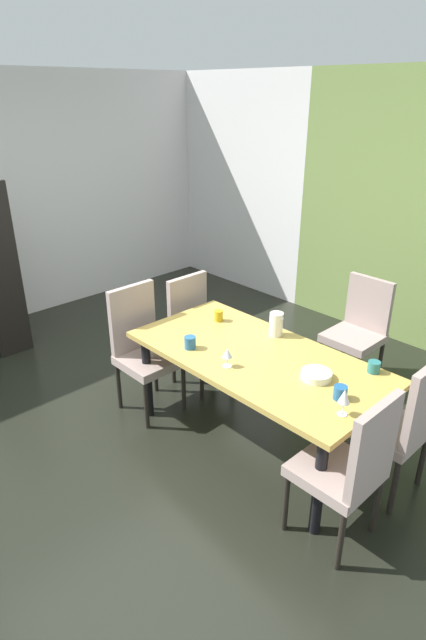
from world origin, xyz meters
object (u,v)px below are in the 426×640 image
object	(u,v)px
chair_head_far	(359,327)
chair_left_near	(142,345)
pitcher_front	(276,324)
dining_table	(256,365)
cup_rear	(374,367)
cup_east	(219,316)
wine_glass_south	(227,354)
cup_near_window	(340,393)
wine_glass_center	(344,397)
serving_bowl_west	(316,375)
chair_right_near	(350,465)
chair_right_far	(402,421)
cup_north	(190,343)
chair_left_far	(197,326)

from	to	relation	value
chair_head_far	chair_left_near	bearing A→B (deg)	58.42
pitcher_front	dining_table	bearing A→B (deg)	-72.25
cup_rear	cup_east	bearing A→B (deg)	-171.85
dining_table	pitcher_front	xyz separation A→B (m)	(-0.10, 0.33, 0.18)
wine_glass_south	cup_near_window	world-z (taller)	wine_glass_south
chair_head_far	cup_rear	world-z (taller)	chair_head_far
wine_glass_center	cup_east	distance (m)	1.45
dining_table	serving_bowl_west	world-z (taller)	serving_bowl_west
chair_right_near	pitcher_front	size ratio (longest dim) A/B	5.43
chair_right_near	wine_glass_center	distance (m)	0.37
cup_near_window	chair_right_far	bearing A→B (deg)	52.77
chair_right_near	cup_north	size ratio (longest dim) A/B	11.09
dining_table	cup_rear	distance (m)	0.79
cup_east	chair_left_far	bearing A→B (deg)	165.74
chair_left_far	cup_rear	world-z (taller)	chair_left_far
cup_near_window	cup_east	world-z (taller)	cup_east
chair_right_far	chair_left_far	size ratio (longest dim) A/B	1.03
chair_left_near	cup_rear	size ratio (longest dim) A/B	12.76
pitcher_front	cup_north	bearing A→B (deg)	-115.60
chair_right_far	cup_north	xyz separation A→B (m)	(-1.36, -0.57, 0.24)
chair_right_near	cup_north	distance (m)	1.38
cup_east	wine_glass_south	bearing A→B (deg)	-39.52
wine_glass_south	cup_east	size ratio (longest dim) A/B	1.53
dining_table	chair_left_far	distance (m)	1.01
chair_head_far	wine_glass_south	size ratio (longest dim) A/B	7.23
wine_glass_south	cup_rear	distance (m)	0.96
dining_table	chair_right_near	size ratio (longest dim) A/B	1.84
chair_right_near	wine_glass_south	distance (m)	1.04
chair_left_near	chair_right_far	bearing A→B (deg)	106.78
dining_table	chair_left_near	xyz separation A→B (m)	(-0.97, -0.29, -0.10)
chair_left_far	chair_left_near	world-z (taller)	chair_left_near
chair_right_near	chair_right_far	size ratio (longest dim) A/B	1.00
dining_table	chair_right_far	xyz separation A→B (m)	(0.97, 0.29, -0.11)
cup_rear	dining_table	bearing A→B (deg)	-151.06
serving_bowl_west	cup_north	world-z (taller)	cup_north
chair_left_near	cup_near_window	xyz separation A→B (m)	(1.68, 0.24, 0.23)
wine_glass_south	pitcher_front	world-z (taller)	pitcher_front
dining_table	cup_rear	xyz separation A→B (m)	(0.68, 0.38, 0.12)
cup_near_window	pitcher_front	bearing A→B (deg)	155.27
chair_head_far	wine_glass_south	xyz separation A→B (m)	(-0.05, -1.59, 0.31)
wine_glass_center	cup_east	bearing A→B (deg)	165.19
cup_north	cup_east	size ratio (longest dim) A/B	1.04
chair_right_near	chair_right_far	distance (m)	0.58
chair_right_far	cup_east	size ratio (longest dim) A/B	11.58
chair_right_far	serving_bowl_west	size ratio (longest dim) A/B	5.08
dining_table	serving_bowl_west	xyz separation A→B (m)	(0.47, 0.04, 0.11)
cup_north	chair_head_far	bearing A→B (deg)	75.31
chair_left_near	chair_right_near	bearing A→B (deg)	90.00
cup_east	dining_table	bearing A→B (deg)	-18.47
wine_glass_south	wine_glass_center	bearing A→B (deg)	6.30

